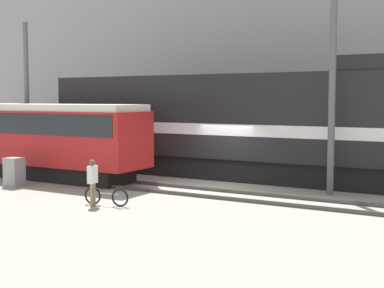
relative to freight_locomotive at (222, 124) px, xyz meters
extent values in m
plane|color=#9E998C|center=(0.99, -2.75, -2.48)|extent=(120.00, 120.00, 0.00)
cube|color=#47423D|center=(0.99, -5.10, -2.41)|extent=(60.00, 0.07, 0.14)
cube|color=#47423D|center=(0.99, -3.66, -2.41)|extent=(60.00, 0.07, 0.14)
cube|color=#47423D|center=(0.99, -0.72, -2.41)|extent=(60.00, 0.07, 0.14)
cube|color=#47423D|center=(0.99, 0.72, -2.41)|extent=(60.00, 0.07, 0.14)
cube|color=#99999E|center=(0.99, 9.34, 3.20)|extent=(49.25, 6.00, 11.36)
cube|color=black|center=(-0.14, 0.00, -1.98)|extent=(15.77, 2.55, 1.00)
cube|color=black|center=(-0.14, 0.00, 0.37)|extent=(17.14, 3.00, 3.71)
cube|color=white|center=(-0.14, 0.00, -0.18)|extent=(16.80, 3.04, 0.50)
cube|color=black|center=(6.93, 0.00, 2.53)|extent=(3.00, 2.85, 0.60)
cube|color=black|center=(-7.87, -4.38, -2.13)|extent=(10.91, 2.00, 0.70)
cube|color=#B21E1E|center=(-7.87, -4.38, -0.58)|extent=(12.39, 2.50, 2.39)
cube|color=#1E2328|center=(-7.87, -4.38, 0.07)|extent=(11.90, 2.54, 0.90)
cube|color=silver|center=(-7.87, -4.38, 0.77)|extent=(12.15, 2.38, 0.30)
torus|color=black|center=(0.18, -7.92, -2.17)|extent=(0.62, 0.17, 0.62)
torus|color=black|center=(-0.85, -8.11, -2.17)|extent=(0.62, 0.17, 0.62)
cylinder|color=#A5A5AD|center=(-0.34, -8.02, -2.06)|extent=(0.88, 0.19, 0.04)
cylinder|color=#A5A5AD|center=(-0.71, -8.08, -2.03)|extent=(0.03, 0.03, 0.28)
cylinder|color=#262626|center=(0.18, -7.92, -1.81)|extent=(0.10, 0.44, 0.02)
cylinder|color=#8C7A5B|center=(-0.75, -8.16, -2.09)|extent=(0.11, 0.11, 0.78)
cylinder|color=#8C7A5B|center=(-0.72, -8.32, -2.09)|extent=(0.11, 0.11, 0.78)
cube|color=white|center=(-0.74, -8.24, -1.40)|extent=(0.28, 0.39, 0.60)
sphere|color=brown|center=(-0.74, -8.24, -1.00)|extent=(0.21, 0.21, 0.21)
cylinder|color=#595959|center=(-10.27, -2.19, 1.31)|extent=(0.25, 0.25, 7.57)
cylinder|color=#595959|center=(5.71, -2.19, 1.23)|extent=(0.26, 0.26, 7.42)
cube|color=gray|center=(-6.23, -6.74, -1.88)|extent=(0.70, 0.60, 1.20)
camera|label=1|loc=(11.15, -22.12, 1.17)|focal=50.00mm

